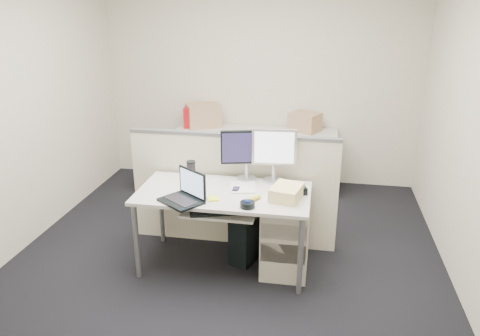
% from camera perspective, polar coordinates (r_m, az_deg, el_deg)
% --- Properties ---
extents(floor, '(4.00, 4.50, 0.01)m').
position_cam_1_polar(floor, '(4.41, -1.90, -11.71)').
color(floor, black).
rests_on(floor, ground).
extents(wall_back, '(4.00, 0.02, 2.70)m').
position_cam_1_polar(wall_back, '(6.04, 2.44, 10.90)').
color(wall_back, beige).
rests_on(wall_back, ground).
extents(wall_front, '(4.00, 0.02, 2.70)m').
position_cam_1_polar(wall_front, '(1.89, -16.94, -11.90)').
color(wall_front, beige).
rests_on(wall_front, ground).
extents(wall_left, '(0.02, 4.50, 2.70)m').
position_cam_1_polar(wall_left, '(4.71, -26.83, 6.07)').
color(wall_left, beige).
rests_on(wall_left, ground).
extents(desk, '(1.50, 0.75, 0.73)m').
position_cam_1_polar(desk, '(4.09, -2.01, -3.74)').
color(desk, beige).
rests_on(desk, floor).
extents(keyboard_tray, '(0.62, 0.32, 0.02)m').
position_cam_1_polar(keyboard_tray, '(3.95, -2.55, -5.37)').
color(keyboard_tray, beige).
rests_on(keyboard_tray, desk).
extents(drawer_pedestal, '(0.40, 0.55, 0.65)m').
position_cam_1_polar(drawer_pedestal, '(4.22, 5.59, -8.20)').
color(drawer_pedestal, beige).
rests_on(drawer_pedestal, floor).
extents(cubicle_partition, '(2.00, 0.06, 1.10)m').
position_cam_1_polar(cubicle_partition, '(4.54, -0.82, -2.82)').
color(cubicle_partition, beige).
rests_on(cubicle_partition, floor).
extents(back_counter, '(2.00, 0.60, 0.72)m').
position_cam_1_polar(back_counter, '(5.98, 1.88, 1.00)').
color(back_counter, beige).
rests_on(back_counter, floor).
extents(monitor_main, '(0.50, 0.29, 0.47)m').
position_cam_1_polar(monitor_main, '(4.25, 0.82, 1.56)').
color(monitor_main, black).
rests_on(monitor_main, desk).
extents(monitor_small, '(0.41, 0.23, 0.49)m').
position_cam_1_polar(monitor_small, '(4.22, 4.17, 1.47)').
color(monitor_small, '#B7B7BC').
rests_on(monitor_small, desk).
extents(laptop, '(0.42, 0.40, 0.25)m').
position_cam_1_polar(laptop, '(3.84, -7.30, -2.44)').
color(laptop, black).
rests_on(laptop, desk).
extents(trackball, '(0.14, 0.14, 0.05)m').
position_cam_1_polar(trackball, '(3.76, 0.91, -4.49)').
color(trackball, black).
rests_on(trackball, desk).
extents(desk_phone, '(0.25, 0.23, 0.06)m').
position_cam_1_polar(desk_phone, '(4.06, 6.54, -2.62)').
color(desk_phone, black).
rests_on(desk_phone, desk).
extents(paper_stack, '(0.27, 0.32, 0.01)m').
position_cam_1_polar(paper_stack, '(4.15, 0.35, -2.32)').
color(paper_stack, silver).
rests_on(paper_stack, desk).
extents(sticky_pad, '(0.11, 0.11, 0.01)m').
position_cam_1_polar(sticky_pad, '(3.92, -3.29, -3.77)').
color(sticky_pad, '#F2FA1F').
rests_on(sticky_pad, desk).
extents(travel_mug, '(0.09, 0.09, 0.17)m').
position_cam_1_polar(travel_mug, '(4.32, -5.97, -0.39)').
color(travel_mug, black).
rests_on(travel_mug, desk).
extents(banana, '(0.15, 0.17, 0.04)m').
position_cam_1_polar(banana, '(3.88, 1.57, -3.76)').
color(banana, gold).
rests_on(banana, desk).
extents(cellphone, '(0.06, 0.11, 0.01)m').
position_cam_1_polar(cellphone, '(4.09, -0.50, -2.63)').
color(cellphone, black).
rests_on(cellphone, desk).
extents(manila_folders, '(0.29, 0.34, 0.11)m').
position_cam_1_polar(manila_folders, '(3.93, 5.70, -2.98)').
color(manila_folders, '#E7C682').
rests_on(manila_folders, desk).
extents(keyboard, '(0.46, 0.28, 0.02)m').
position_cam_1_polar(keyboard, '(3.91, -2.94, -5.29)').
color(keyboard, black).
rests_on(keyboard, keyboard_tray).
extents(pc_tower_desk, '(0.33, 0.50, 0.44)m').
position_cam_1_polar(pc_tower_desk, '(4.42, 1.12, -8.26)').
color(pc_tower_desk, black).
rests_on(pc_tower_desk, floor).
extents(pc_tower_spare_dark, '(0.37, 0.51, 0.45)m').
position_cam_1_polar(pc_tower_spare_dark, '(6.34, -7.44, 0.66)').
color(pc_tower_spare_dark, black).
rests_on(pc_tower_spare_dark, floor).
extents(pc_tower_spare_silver, '(0.31, 0.46, 0.40)m').
position_cam_1_polar(pc_tower_spare_silver, '(6.07, -10.79, -0.65)').
color(pc_tower_spare_silver, '#B7B7BC').
rests_on(pc_tower_spare_silver, floor).
extents(cardboard_box_left, '(0.51, 0.47, 0.31)m').
position_cam_1_polar(cardboard_box_left, '(6.08, -4.48, 6.34)').
color(cardboard_box_left, tan).
rests_on(cardboard_box_left, back_counter).
extents(cardboard_box_right, '(0.43, 0.40, 0.25)m').
position_cam_1_polar(cardboard_box_right, '(5.90, 7.91, 5.49)').
color(cardboard_box_right, tan).
rests_on(cardboard_box_right, back_counter).
extents(red_binder, '(0.11, 0.31, 0.28)m').
position_cam_1_polar(red_binder, '(6.11, -6.35, 6.21)').
color(red_binder, '#A50B12').
rests_on(red_binder, back_counter).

